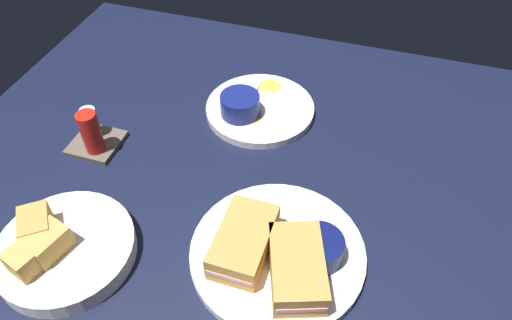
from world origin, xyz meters
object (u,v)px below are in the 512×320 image
at_px(spoon_by_dark_ramekin, 282,242).
at_px(spoon_by_gravy_ramekin, 254,90).
at_px(sandwich_half_far, 297,268).
at_px(plate_chips_companion, 258,109).
at_px(plate_sandwich_main, 277,253).
at_px(bread_basket_rear, 61,248).
at_px(ramekin_light_gravy, 240,104).
at_px(sandwich_half_near, 244,242).
at_px(condiment_caddy, 93,134).
at_px(ramekin_dark_sauce, 319,248).

height_order(spoon_by_dark_ramekin, spoon_by_gravy_ramekin, same).
distance_m(sandwich_half_far, plate_chips_companion, 0.40).
distance_m(spoon_by_dark_ramekin, spoon_by_gravy_ramekin, 0.39).
height_order(plate_sandwich_main, spoon_by_gravy_ramekin, spoon_by_gravy_ramekin).
bearing_deg(bread_basket_rear, spoon_by_gravy_ramekin, -19.19).
relative_size(plate_sandwich_main, ramekin_light_gravy, 3.46).
bearing_deg(ramekin_light_gravy, spoon_by_dark_ramekin, -149.46).
height_order(plate_sandwich_main, spoon_by_dark_ramekin, spoon_by_dark_ramekin).
distance_m(sandwich_half_near, sandwich_half_far, 0.09).
relative_size(plate_sandwich_main, spoon_by_dark_ramekin, 2.74).
relative_size(spoon_by_gravy_ramekin, bread_basket_rear, 0.44).
xyz_separation_m(sandwich_half_near, spoon_by_gravy_ramekin, (0.38, 0.11, -0.02)).
height_order(spoon_by_dark_ramekin, bread_basket_rear, bread_basket_rear).
relative_size(sandwich_half_near, spoon_by_gravy_ramekin, 1.41).
bearing_deg(bread_basket_rear, condiment_caddy, 19.23).
relative_size(spoon_by_dark_ramekin, plate_chips_companion, 0.45).
bearing_deg(sandwich_half_near, sandwich_half_far, -102.54).
height_order(sandwich_half_near, spoon_by_dark_ramekin, sandwich_half_near).
xyz_separation_m(plate_sandwich_main, sandwich_half_far, (-0.04, -0.04, 0.03)).
relative_size(ramekin_dark_sauce, condiment_caddy, 0.79).
distance_m(bread_basket_rear, condiment_caddy, 0.25).
bearing_deg(spoon_by_dark_ramekin, ramekin_dark_sauce, -94.96).
distance_m(ramekin_light_gravy, bread_basket_rear, 0.42).
distance_m(plate_sandwich_main, ramekin_dark_sauce, 0.07).
distance_m(spoon_by_dark_ramekin, bread_basket_rear, 0.34).
bearing_deg(plate_sandwich_main, sandwich_half_far, -132.54).
distance_m(spoon_by_dark_ramekin, condiment_caddy, 0.42).
bearing_deg(spoon_by_gravy_ramekin, sandwich_half_far, -154.32).
xyz_separation_m(sandwich_half_far, condiment_caddy, (0.17, 0.44, -0.01)).
bearing_deg(plate_chips_companion, spoon_by_gravy_ramekin, 27.66).
distance_m(plate_sandwich_main, condiment_caddy, 0.42).
distance_m(sandwich_half_far, ramekin_dark_sauce, 0.05).
bearing_deg(ramekin_light_gravy, plate_sandwich_main, -151.09).
xyz_separation_m(plate_chips_companion, bread_basket_rear, (-0.42, 0.18, 0.01)).
xyz_separation_m(spoon_by_dark_ramekin, spoon_by_gravy_ramekin, (0.35, 0.16, 0.00)).
bearing_deg(spoon_by_dark_ramekin, sandwich_half_near, 119.61).
height_order(plate_sandwich_main, ramekin_light_gravy, ramekin_light_gravy).
bearing_deg(sandwich_half_near, plate_sandwich_main, -72.54).
bearing_deg(spoon_by_gravy_ramekin, ramekin_light_gravy, 175.74).
relative_size(ramekin_light_gravy, bread_basket_rear, 0.37).
bearing_deg(ramekin_dark_sauce, bread_basket_rear, 106.11).
bearing_deg(ramekin_dark_sauce, sandwich_half_near, 102.58).
relative_size(bread_basket_rear, condiment_caddy, 2.24).
height_order(spoon_by_dark_ramekin, ramekin_light_gravy, ramekin_light_gravy).
relative_size(sandwich_half_far, bread_basket_rear, 0.70).
bearing_deg(condiment_caddy, plate_sandwich_main, -108.25).
relative_size(sandwich_half_far, plate_chips_companion, 0.67).
xyz_separation_m(sandwich_half_near, plate_chips_companion, (0.34, 0.08, -0.03)).
distance_m(sandwich_half_near, spoon_by_dark_ramekin, 0.06).
distance_m(plate_sandwich_main, spoon_by_gravy_ramekin, 0.40).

